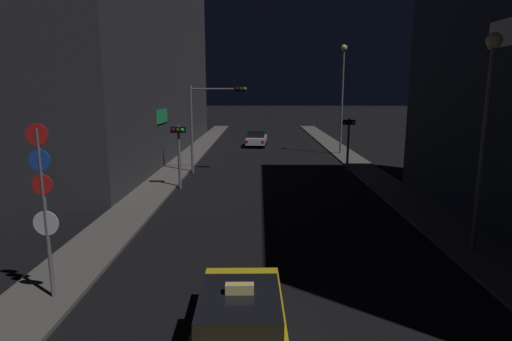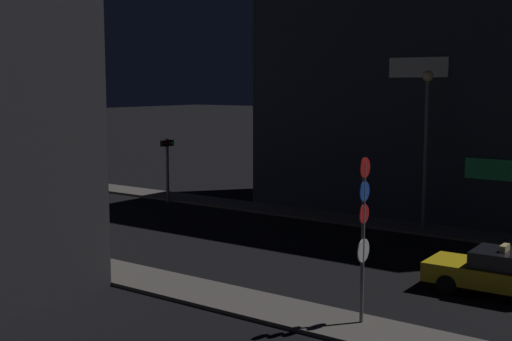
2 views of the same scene
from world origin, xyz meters
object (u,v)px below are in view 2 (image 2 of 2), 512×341
traffic_light_left_kerb (80,188)px  sign_pole_left (363,228)px  street_lamp_far_block (90,93)px  street_lamp_near_block (426,123)px  traffic_light_overhead (36,140)px  traffic_light_right_kerb (168,157)px  taxi (502,273)px

traffic_light_left_kerb → sign_pole_left: bearing=-94.2°
street_lamp_far_block → street_lamp_near_block: bearing=-89.3°
traffic_light_overhead → street_lamp_far_block: bearing=39.2°
traffic_light_left_kerb → sign_pole_left: sign_pole_left is taller
street_lamp_near_block → street_lamp_far_block: street_lamp_far_block is taller
street_lamp_near_block → street_lamp_far_block: (-0.25, 21.70, 1.17)m
traffic_light_overhead → traffic_light_left_kerb: (-1.32, -4.43, -1.53)m
traffic_light_left_kerb → street_lamp_near_block: bearing=-38.4°
street_lamp_far_block → traffic_light_right_kerb: bearing=-97.3°
street_lamp_near_block → taxi: bearing=-143.4°
traffic_light_overhead → street_lamp_far_block: size_ratio=0.64×
traffic_light_left_kerb → street_lamp_far_block: 17.21m
traffic_light_overhead → street_lamp_far_block: 12.98m
taxi → traffic_light_left_kerb: 15.38m
taxi → traffic_light_left_kerb: traffic_light_left_kerb is taller
traffic_light_left_kerb → traffic_light_right_kerb: size_ratio=0.99×
taxi → traffic_light_right_kerb: traffic_light_right_kerb is taller
street_lamp_far_block → sign_pole_left: bearing=-116.0°
taxi → traffic_light_left_kerb: bearing=105.2°
traffic_light_overhead → traffic_light_left_kerb: 4.87m
taxi → traffic_light_overhead: 19.65m
taxi → sign_pole_left: (-4.91, 2.24, 1.96)m
traffic_light_overhead → sign_pole_left: (-2.24, -16.94, -1.36)m
traffic_light_overhead → traffic_light_right_kerb: (9.01, 0.74, -1.52)m
traffic_light_overhead → taxi: bearing=-82.1°
street_lamp_near_block → street_lamp_far_block: size_ratio=0.78×
taxi → street_lamp_near_block: street_lamp_near_block is taller
taxi → street_lamp_far_block: 28.72m
traffic_light_left_kerb → traffic_light_right_kerb: traffic_light_right_kerb is taller
traffic_light_right_kerb → sign_pole_left: sign_pole_left is taller
traffic_light_left_kerb → sign_pole_left: 12.54m
traffic_light_right_kerb → street_lamp_near_block: bearing=-85.2°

